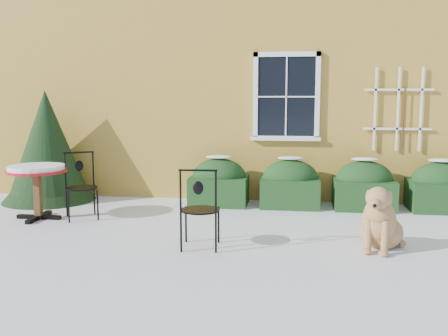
# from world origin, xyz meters

# --- Properties ---
(ground) EXTENTS (80.00, 80.00, 0.00)m
(ground) POSITION_xyz_m (0.00, 0.00, 0.00)
(ground) COLOR white
(ground) RESTS_ON ground
(house) EXTENTS (12.40, 8.40, 6.40)m
(house) POSITION_xyz_m (0.00, 7.00, 3.22)
(house) COLOR gold
(house) RESTS_ON ground
(hedge_row) EXTENTS (4.95, 0.80, 0.91)m
(hedge_row) POSITION_xyz_m (1.65, 2.55, 0.40)
(hedge_row) COLOR black
(hedge_row) RESTS_ON ground
(evergreen_shrub) EXTENTS (1.74, 1.74, 2.10)m
(evergreen_shrub) POSITION_xyz_m (-3.58, 2.48, 0.85)
(evergreen_shrub) COLOR black
(evergreen_shrub) RESTS_ON ground
(bistro_table) EXTENTS (0.95, 0.95, 0.88)m
(bistro_table) POSITION_xyz_m (-3.05, 1.04, 0.73)
(bistro_table) COLOR black
(bistro_table) RESTS_ON ground
(patio_chair_near) EXTENTS (0.52, 0.51, 1.07)m
(patio_chair_near) POSITION_xyz_m (-0.16, -0.19, 0.54)
(patio_chair_near) COLOR black
(patio_chair_near) RESTS_ON ground
(patio_chair_far) EXTENTS (0.65, 0.64, 1.08)m
(patio_chair_far) POSITION_xyz_m (-2.39, 1.22, 0.54)
(patio_chair_far) COLOR black
(patio_chair_far) RESTS_ON ground
(dog) EXTENTS (0.73, 0.94, 0.88)m
(dog) POSITION_xyz_m (2.16, 0.05, 0.35)
(dog) COLOR tan
(dog) RESTS_ON ground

